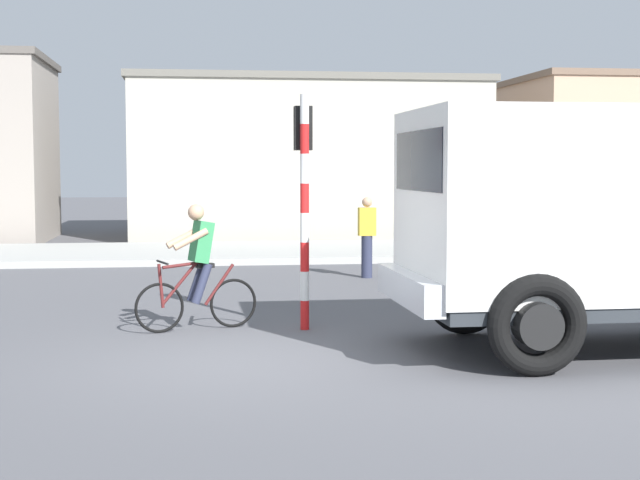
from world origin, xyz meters
name	(u,v)px	position (x,y,z in m)	size (l,w,h in m)	color
ground_plane	(250,363)	(0.00, 0.00, 0.00)	(120.00, 120.00, 0.00)	#56565B
sidewalk_far	(218,252)	(0.00, 13.14, 0.08)	(80.00, 5.00, 0.16)	#ADADA8
truck_foreground	(625,213)	(4.55, 0.22, 1.67)	(5.44, 2.90, 2.90)	white
cyclist	(197,267)	(-0.57, 2.29, 0.86)	(1.66, 0.67, 1.72)	black
traffic_light_pole	(304,178)	(0.88, 2.22, 2.07)	(0.24, 0.43, 3.20)	red
pedestrian_near_kerb	(367,236)	(2.84, 7.98, 0.85)	(0.34, 0.22, 1.62)	#2D334C
building_mid_block	(302,159)	(2.92, 20.07, 2.48)	(10.95, 7.29, 4.95)	#B2AD9E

